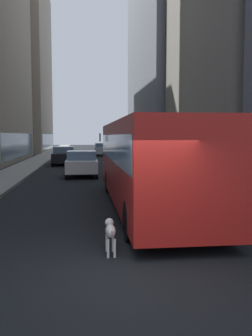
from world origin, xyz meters
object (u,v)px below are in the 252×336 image
object	(u,v)px
car_white_van	(82,163)
dalmatian_dog	(110,231)
transit_bus	(147,158)
car_black_suv	(64,156)
car_silver_sedan	(101,149)

from	to	relation	value
car_white_van	dalmatian_dog	xyz separation A→B (m)	(0.70, -15.56, -0.31)
transit_bus	car_white_van	world-z (taller)	transit_bus
transit_bus	car_white_van	size ratio (longest dim) A/B	2.59
transit_bus	dalmatian_dog	xyz separation A→B (m)	(-1.70, -5.09, -1.26)
transit_bus	dalmatian_dog	world-z (taller)	transit_bus
dalmatian_dog	car_white_van	bearing A→B (deg)	92.59
dalmatian_dog	car_black_suv	bearing A→B (deg)	95.35
transit_bus	car_silver_sedan	bearing A→B (deg)	90.00
transit_bus	car_white_van	distance (m)	10.79
car_silver_sedan	car_white_van	size ratio (longest dim) A/B	1.07
transit_bus	dalmatian_dog	bearing A→B (deg)	-108.44
transit_bus	car_white_van	bearing A→B (deg)	102.91
car_silver_sedan	dalmatian_dog	size ratio (longest dim) A/B	4.96
dalmatian_dog	car_silver_sedan	bearing A→B (deg)	87.51
car_silver_sedan	transit_bus	bearing A→B (deg)	-90.00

